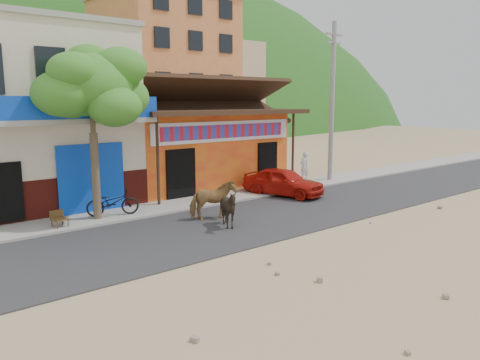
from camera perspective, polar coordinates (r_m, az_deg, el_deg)
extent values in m
plane|color=#9E825B|center=(15.21, 8.49, -6.51)|extent=(120.00, 120.00, 0.00)
cube|color=#28282B|center=(16.91, 2.17, -4.68)|extent=(60.00, 5.00, 0.04)
cube|color=gray|center=(19.58, -4.67, -2.60)|extent=(60.00, 2.00, 0.12)
cube|color=orange|center=(23.69, -6.31, 3.76)|extent=(8.00, 6.00, 3.60)
cube|color=beige|center=(20.45, -24.37, 6.83)|extent=(7.00, 6.00, 7.00)
cube|color=#CC723F|center=(39.20, -9.20, 12.15)|extent=(9.00, 9.00, 12.00)
cube|color=tan|center=(49.13, -3.58, 10.55)|extent=(8.00, 8.00, 10.00)
cylinder|color=gray|center=(24.75, 11.16, 9.27)|extent=(0.24, 0.24, 8.00)
imported|color=olive|center=(16.57, -3.33, -2.49)|extent=(1.76, 1.13, 1.37)
imported|color=black|center=(15.49, -1.36, -3.51)|extent=(1.48, 1.41, 1.28)
imported|color=#B9160D|center=(20.81, 5.30, -0.19)|extent=(2.43, 3.92, 1.24)
imported|color=black|center=(17.40, -15.26, -2.64)|extent=(1.94, 1.20, 0.96)
imported|color=silver|center=(24.47, 7.84, 1.69)|extent=(0.54, 0.36, 1.47)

